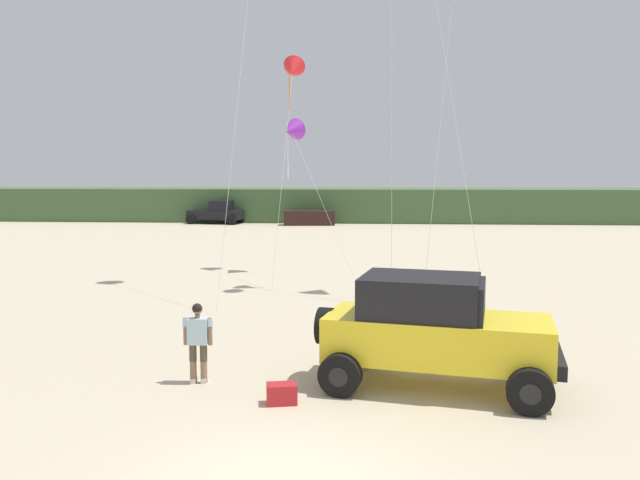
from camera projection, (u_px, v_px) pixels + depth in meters
The scene contains 8 objects.
dune_ridge at pixel (312, 204), 58.80m from camera, with size 90.00×8.56×2.92m, color #426038.
jeep at pixel (434, 329), 12.73m from camera, with size 5.01×3.17×2.26m.
person_watching at pixel (198, 338), 13.00m from camera, with size 0.62×0.31×1.67m.
cooler_box at pixel (282, 394), 11.89m from camera, with size 0.56×0.36×0.38m, color #B21E23.
distant_pickup at pixel (217, 213), 54.41m from camera, with size 4.85×3.05×1.98m.
distant_sedan at pixel (309, 218), 52.94m from camera, with size 4.20×1.70×1.20m, color black.
kite_green_box at pixel (291, 131), 27.15m from camera, with size 3.72×4.61×6.75m.
kite_pink_ribbon at pixel (293, 70), 27.61m from camera, with size 1.11×6.01×9.37m.
Camera 1 is at (1.09, -8.23, 4.30)m, focal length 35.66 mm.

